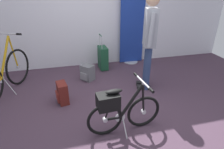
{
  "coord_description": "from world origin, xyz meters",
  "views": [
    {
      "loc": [
        -0.64,
        -2.49,
        1.86
      ],
      "look_at": [
        0.01,
        0.14,
        0.55
      ],
      "focal_mm": 30.28,
      "sensor_mm": 36.0,
      "label": 1
    }
  ],
  "objects": [
    {
      "name": "folding_bike_foreground",
      "position": [
        -0.05,
        -0.54,
        0.36
      ],
      "size": [
        1.05,
        0.53,
        0.75
      ],
      "color": "black",
      "rests_on": "ground_plane"
    },
    {
      "name": "display_bike_left",
      "position": [
        -1.79,
        0.94,
        0.4
      ],
      "size": [
        0.69,
        1.43,
        1.06
      ],
      "color": "black",
      "rests_on": "ground_plane"
    },
    {
      "name": "floor_banner_stand",
      "position": [
        0.94,
        1.87,
        0.86
      ],
      "size": [
        0.6,
        0.36,
        1.9
      ],
      "color": "#B7B7BC",
      "rests_on": "ground_plane"
    },
    {
      "name": "visitor_near_wall",
      "position": [
        0.79,
        0.54,
        1.01
      ],
      "size": [
        0.34,
        0.52,
        1.75
      ],
      "color": "navy",
      "rests_on": "ground_plane"
    },
    {
      "name": "rolling_suitcase",
      "position": [
        0.15,
        1.62,
        0.28
      ],
      "size": [
        0.2,
        0.37,
        0.83
      ],
      "color": "#19472D",
      "rests_on": "ground_plane"
    },
    {
      "name": "back_wall",
      "position": [
        0.0,
        2.02,
        1.49
      ],
      "size": [
        7.02,
        0.1,
        2.98
      ],
      "primitive_type": "cube",
      "color": "silver",
      "rests_on": "ground_plane"
    },
    {
      "name": "handbag_on_floor",
      "position": [
        -0.28,
        1.13,
        0.16
      ],
      "size": [
        0.32,
        0.32,
        0.33
      ],
      "color": "slate",
      "rests_on": "ground_plane"
    },
    {
      "name": "ground_plane",
      "position": [
        0.0,
        0.0,
        0.0
      ],
      "size": [
        7.02,
        7.02,
        0.0
      ],
      "primitive_type": "plane",
      "color": "#473342"
    },
    {
      "name": "backpack_on_floor",
      "position": [
        -0.8,
        0.38,
        0.18
      ],
      "size": [
        0.22,
        0.29,
        0.37
      ],
      "color": "maroon",
      "rests_on": "ground_plane"
    }
  ]
}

